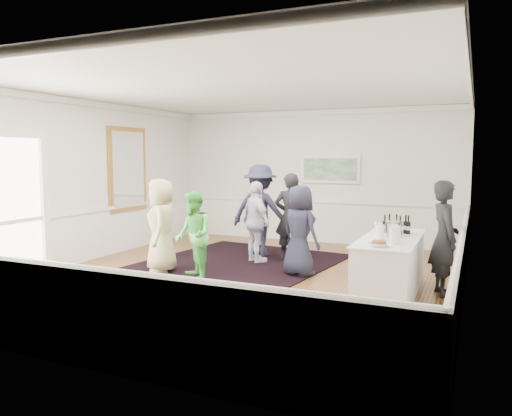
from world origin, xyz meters
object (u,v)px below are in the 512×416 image
at_px(guest_green, 193,235).
at_px(nut_bowl, 379,244).
at_px(guest_lilac, 256,222).
at_px(guest_dark_b, 291,217).
at_px(bartender, 444,238).
at_px(ice_bucket, 393,229).
at_px(guest_tan, 161,226).
at_px(guest_dark_a, 260,211).
at_px(guest_navy, 300,231).
at_px(serving_table, 390,266).

bearing_deg(guest_green, nut_bowl, 37.87).
xyz_separation_m(guest_lilac, guest_dark_b, (0.56, 0.42, 0.08)).
xyz_separation_m(bartender, guest_dark_b, (-2.95, 1.38, 0.01)).
height_order(guest_dark_b, ice_bucket, guest_dark_b).
bearing_deg(guest_dark_b, nut_bowl, 116.51).
distance_m(bartender, guest_tan, 4.77).
relative_size(guest_tan, guest_dark_a, 0.88).
bearing_deg(ice_bucket, guest_tan, -176.34).
bearing_deg(guest_green, bartender, 56.20).
relative_size(bartender, guest_lilac, 1.08).
height_order(guest_dark_a, nut_bowl, guest_dark_a).
bearing_deg(guest_dark_b, bartender, 140.69).
bearing_deg(guest_navy, guest_lilac, -3.91).
distance_m(guest_lilac, guest_navy, 1.31).
bearing_deg(guest_lilac, serving_table, -168.00).
xyz_separation_m(guest_green, guest_dark_b, (0.99, 2.10, 0.12)).
relative_size(serving_table, guest_navy, 1.36).
relative_size(guest_navy, nut_bowl, 5.93).
distance_m(guest_lilac, nut_bowl, 3.48).
height_order(guest_lilac, ice_bucket, guest_lilac).
relative_size(bartender, guest_dark_b, 0.98).
bearing_deg(guest_tan, guest_dark_a, 119.54).
relative_size(serving_table, guest_lilac, 1.35).
distance_m(guest_dark_a, nut_bowl, 3.96).
height_order(bartender, guest_green, bartender).
bearing_deg(bartender, guest_navy, 62.39).
height_order(bartender, ice_bucket, bartender).
bearing_deg(ice_bucket, guest_lilac, 157.09).
distance_m(guest_dark_a, guest_navy, 1.78).
distance_m(guest_tan, guest_dark_a, 2.27).
distance_m(guest_lilac, ice_bucket, 3.05).
distance_m(guest_green, guest_dark_a, 2.25).
xyz_separation_m(guest_tan, guest_dark_b, (1.80, 1.86, 0.04)).
bearing_deg(ice_bucket, guest_dark_a, 149.56).
relative_size(serving_table, guest_dark_a, 1.13).
bearing_deg(guest_lilac, guest_green, 112.95).
height_order(guest_green, guest_dark_b, guest_dark_b).
relative_size(guest_dark_a, guest_dark_b, 1.09).
xyz_separation_m(guest_tan, nut_bowl, (3.99, -0.68, 0.07)).
relative_size(serving_table, guest_dark_b, 1.23).
bearing_deg(bartender, nut_bowl, 126.24).
xyz_separation_m(guest_lilac, guest_dark_a, (-0.15, 0.55, 0.16)).
height_order(guest_green, nut_bowl, guest_green).
bearing_deg(guest_lilac, nut_bowl, 179.46).
height_order(bartender, guest_dark_b, guest_dark_b).
height_order(bartender, guest_dark_a, guest_dark_a).
bearing_deg(guest_navy, serving_table, -174.39).
relative_size(bartender, guest_green, 1.15).
bearing_deg(guest_dark_b, guest_dark_a, -24.51).
height_order(serving_table, guest_dark_b, guest_dark_b).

